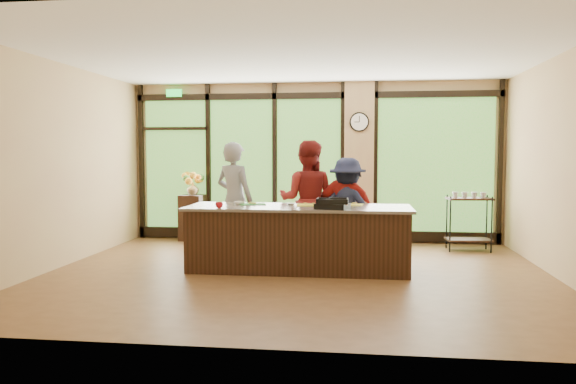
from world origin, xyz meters
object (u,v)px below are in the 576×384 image
(island_base, at_px, (299,239))
(bar_cart, at_px, (469,216))
(cook_right, at_px, (347,209))
(roasting_pan, at_px, (332,206))
(cook_left, at_px, (234,200))
(flower_stand, at_px, (193,218))

(island_base, height_order, bar_cart, bar_cart)
(cook_right, bearing_deg, bar_cart, -131.61)
(island_base, relative_size, bar_cart, 3.06)
(roasting_pan, height_order, bar_cart, bar_cart)
(island_base, bearing_deg, cook_left, 143.24)
(cook_left, bearing_deg, roasting_pan, 169.12)
(island_base, xyz_separation_m, bar_cart, (2.73, 1.93, 0.17))
(roasting_pan, bearing_deg, bar_cart, 60.81)
(cook_right, height_order, roasting_pan, cook_right)
(cook_left, xyz_separation_m, bar_cart, (3.86, 1.08, -0.32))
(cook_left, bearing_deg, cook_right, -157.10)
(cook_left, relative_size, roasting_pan, 4.37)
(cook_left, relative_size, flower_stand, 2.12)
(cook_right, bearing_deg, roasting_pan, 100.14)
(cook_left, bearing_deg, bar_cart, -139.67)
(island_base, height_order, flower_stand, island_base)
(roasting_pan, xyz_separation_m, flower_stand, (-2.80, 2.77, -0.52))
(island_base, distance_m, roasting_pan, 0.78)
(island_base, height_order, roasting_pan, roasting_pan)
(island_base, bearing_deg, bar_cart, 35.21)
(roasting_pan, distance_m, bar_cart, 3.19)
(flower_stand, relative_size, bar_cart, 0.86)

